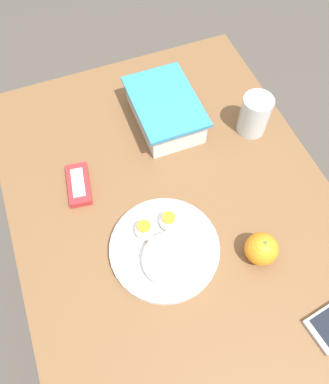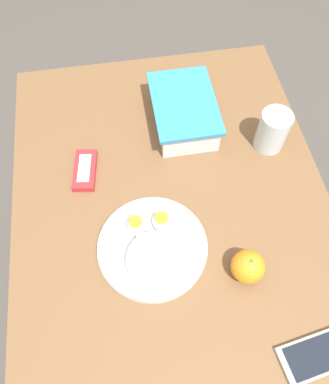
{
  "view_description": "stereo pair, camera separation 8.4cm",
  "coord_description": "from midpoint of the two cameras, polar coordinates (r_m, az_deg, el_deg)",
  "views": [
    {
      "loc": [
        0.3,
        -0.16,
        1.49
      ],
      "look_at": [
        -0.09,
        -0.02,
        0.76
      ],
      "focal_mm": 35.0,
      "sensor_mm": 36.0,
      "label": 1
    },
    {
      "loc": [
        0.32,
        -0.08,
        1.49
      ],
      "look_at": [
        -0.09,
        -0.02,
        0.76
      ],
      "focal_mm": 35.0,
      "sensor_mm": 36.0,
      "label": 2
    }
  ],
  "objects": [
    {
      "name": "food_container",
      "position": [
        0.98,
        5.43,
        11.65
      ],
      "size": [
        0.23,
        0.16,
        0.08
      ],
      "color": "white",
      "rests_on": "table"
    },
    {
      "name": "drinking_glass",
      "position": [
        0.96,
        18.59,
        8.66
      ],
      "size": [
        0.07,
        0.07,
        0.11
      ],
      "color": "silver",
      "rests_on": "table"
    },
    {
      "name": "rice_plate",
      "position": [
        0.8,
        1.27,
        -8.94
      ],
      "size": [
        0.24,
        0.24,
        0.06
      ],
      "color": "white",
      "rests_on": "table"
    },
    {
      "name": "cell_phone",
      "position": [
        0.83,
        25.41,
        -21.78
      ],
      "size": [
        0.09,
        0.16,
        0.01
      ],
      "color": "#ADADB2",
      "rests_on": "table"
    },
    {
      "name": "table",
      "position": [
        0.91,
        4.55,
        -8.44
      ],
      "size": [
        1.12,
        0.73,
        0.73
      ],
      "color": "brown",
      "rests_on": "ground_plane"
    },
    {
      "name": "candy_bar",
      "position": [
        0.91,
        -9.46,
        3.08
      ],
      "size": [
        0.12,
        0.07,
        0.02
      ],
      "color": "#B7282D",
      "rests_on": "table"
    },
    {
      "name": "ground_plane",
      "position": [
        1.53,
        2.81,
        -17.05
      ],
      "size": [
        10.0,
        10.0,
        0.0
      ],
      "primitive_type": "plane",
      "color": "#4C4742"
    },
    {
      "name": "orange_fruit",
      "position": [
        0.8,
        15.62,
        -11.18
      ],
      "size": [
        0.07,
        0.07,
        0.07
      ],
      "color": "orange",
      "rests_on": "table"
    }
  ]
}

